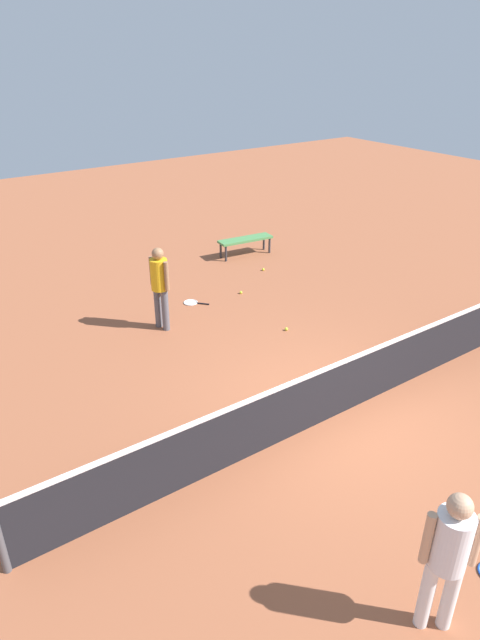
{
  "coord_description": "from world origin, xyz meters",
  "views": [
    {
      "loc": [
        5.25,
        4.81,
        5.16
      ],
      "look_at": [
        0.47,
        -2.06,
        0.9
      ],
      "focal_mm": 30.72,
      "sensor_mm": 36.0,
      "label": 1
    }
  ],
  "objects_px": {
    "player_near_side": "(160,282)",
    "tennis_ball_midcourt": "(286,329)",
    "tennis_ball_baseline": "(264,393)",
    "tennis_ball_stray_left": "(150,454)",
    "tennis_ball_by_net": "(263,269)",
    "player_far_side": "(449,553)",
    "tennis_racket_near_player": "(192,303)",
    "tennis_ball_near_player": "(241,292)",
    "courtside_bench": "(245,241)"
  },
  "relations": [
    {
      "from": "tennis_ball_baseline",
      "to": "courtside_bench",
      "type": "distance_m",
      "value": 6.6
    },
    {
      "from": "tennis_ball_baseline",
      "to": "tennis_ball_stray_left",
      "type": "relative_size",
      "value": 1.0
    },
    {
      "from": "player_near_side",
      "to": "courtside_bench",
      "type": "distance_m",
      "value": 4.59
    },
    {
      "from": "tennis_ball_baseline",
      "to": "player_far_side",
      "type": "bearing_deg",
      "value": 75.97
    },
    {
      "from": "tennis_racket_near_player",
      "to": "tennis_ball_stray_left",
      "type": "relative_size",
      "value": 8.35
    },
    {
      "from": "tennis_ball_midcourt",
      "to": "tennis_ball_baseline",
      "type": "distance_m",
      "value": 2.31
    },
    {
      "from": "player_near_side",
      "to": "player_far_side",
      "type": "bearing_deg",
      "value": 83.9
    },
    {
      "from": "tennis_ball_near_player",
      "to": "tennis_ball_by_net",
      "type": "xyz_separation_m",
      "value": [
        -1.28,
        -0.84,
        0.0
      ]
    },
    {
      "from": "player_near_side",
      "to": "tennis_ball_by_net",
      "type": "distance_m",
      "value": 3.9
    },
    {
      "from": "player_near_side",
      "to": "tennis_ball_by_net",
      "type": "height_order",
      "value": "player_near_side"
    },
    {
      "from": "player_far_side",
      "to": "courtside_bench",
      "type": "height_order",
      "value": "player_far_side"
    },
    {
      "from": "tennis_racket_near_player",
      "to": "tennis_ball_midcourt",
      "type": "bearing_deg",
      "value": 112.3
    },
    {
      "from": "tennis_ball_baseline",
      "to": "tennis_ball_stray_left",
      "type": "height_order",
      "value": "same"
    },
    {
      "from": "player_near_side",
      "to": "tennis_ball_midcourt",
      "type": "height_order",
      "value": "player_near_side"
    },
    {
      "from": "player_far_side",
      "to": "tennis_ball_by_net",
      "type": "distance_m",
      "value": 9.56
    },
    {
      "from": "tennis_ball_stray_left",
      "to": "courtside_bench",
      "type": "xyz_separation_m",
      "value": [
        -5.75,
        -5.82,
        0.38
      ]
    },
    {
      "from": "player_near_side",
      "to": "tennis_racket_near_player",
      "type": "bearing_deg",
      "value": -147.7
    },
    {
      "from": "tennis_racket_near_player",
      "to": "tennis_ball_near_player",
      "type": "xyz_separation_m",
      "value": [
        -1.19,
        0.2,
        0.02
      ]
    },
    {
      "from": "player_far_side",
      "to": "tennis_racket_near_player",
      "type": "xyz_separation_m",
      "value": [
        -1.84,
        -7.84,
        -1.0
      ]
    },
    {
      "from": "tennis_racket_near_player",
      "to": "tennis_ball_near_player",
      "type": "height_order",
      "value": "tennis_ball_near_player"
    },
    {
      "from": "tennis_racket_near_player",
      "to": "tennis_ball_stray_left",
      "type": "bearing_deg",
      "value": 53.02
    },
    {
      "from": "tennis_ball_near_player",
      "to": "courtside_bench",
      "type": "distance_m",
      "value": 2.57
    },
    {
      "from": "tennis_racket_near_player",
      "to": "tennis_ball_by_net",
      "type": "relative_size",
      "value": 8.35
    },
    {
      "from": "player_far_side",
      "to": "tennis_ball_stray_left",
      "type": "height_order",
      "value": "player_far_side"
    },
    {
      "from": "tennis_ball_by_net",
      "to": "tennis_ball_stray_left",
      "type": "xyz_separation_m",
      "value": [
        5.48,
        4.64,
        0.0
      ]
    },
    {
      "from": "player_far_side",
      "to": "tennis_racket_near_player",
      "type": "height_order",
      "value": "player_far_side"
    },
    {
      "from": "tennis_ball_midcourt",
      "to": "courtside_bench",
      "type": "distance_m",
      "value": 4.43
    },
    {
      "from": "courtside_bench",
      "to": "player_far_side",
      "type": "bearing_deg",
      "value": 64.63
    },
    {
      "from": "player_near_side",
      "to": "courtside_bench",
      "type": "relative_size",
      "value": 1.11
    },
    {
      "from": "player_near_side",
      "to": "tennis_ball_stray_left",
      "type": "bearing_deg",
      "value": 59.71
    },
    {
      "from": "player_far_side",
      "to": "tennis_ball_baseline",
      "type": "bearing_deg",
      "value": -104.03
    },
    {
      "from": "player_far_side",
      "to": "tennis_ball_near_player",
      "type": "relative_size",
      "value": 25.76
    },
    {
      "from": "player_far_side",
      "to": "tennis_racket_near_player",
      "type": "distance_m",
      "value": 8.11
    },
    {
      "from": "player_far_side",
      "to": "courtside_bench",
      "type": "xyz_separation_m",
      "value": [
        -4.58,
        -9.65,
        -0.59
      ]
    },
    {
      "from": "player_near_side",
      "to": "player_far_side",
      "type": "relative_size",
      "value": 1.0
    },
    {
      "from": "tennis_ball_near_player",
      "to": "tennis_ball_baseline",
      "type": "distance_m",
      "value": 4.06
    },
    {
      "from": "player_near_side",
      "to": "tennis_ball_stray_left",
      "type": "relative_size",
      "value": 25.76
    },
    {
      "from": "tennis_racket_near_player",
      "to": "tennis_ball_by_net",
      "type": "bearing_deg",
      "value": -165.47
    },
    {
      "from": "player_near_side",
      "to": "player_far_side",
      "type": "distance_m",
      "value": 7.2
    },
    {
      "from": "tennis_ball_by_net",
      "to": "tennis_ball_midcourt",
      "type": "height_order",
      "value": "same"
    },
    {
      "from": "tennis_ball_by_net",
      "to": "player_far_side",
      "type": "bearing_deg",
      "value": 63.11
    },
    {
      "from": "courtside_bench",
      "to": "tennis_ball_stray_left",
      "type": "bearing_deg",
      "value": 45.3
    },
    {
      "from": "player_near_side",
      "to": "tennis_ball_midcourt",
      "type": "distance_m",
      "value": 2.68
    },
    {
      "from": "tennis_ball_by_net",
      "to": "tennis_ball_baseline",
      "type": "height_order",
      "value": "same"
    },
    {
      "from": "tennis_racket_near_player",
      "to": "tennis_ball_midcourt",
      "type": "distance_m",
      "value": 2.38
    },
    {
      "from": "tennis_ball_near_player",
      "to": "tennis_ball_stray_left",
      "type": "xyz_separation_m",
      "value": [
        4.2,
        3.8,
        0.0
      ]
    },
    {
      "from": "tennis_ball_by_net",
      "to": "tennis_ball_near_player",
      "type": "bearing_deg",
      "value": 33.39
    },
    {
      "from": "tennis_ball_midcourt",
      "to": "tennis_ball_baseline",
      "type": "bearing_deg",
      "value": 41.92
    },
    {
      "from": "tennis_ball_midcourt",
      "to": "tennis_ball_baseline",
      "type": "height_order",
      "value": "same"
    },
    {
      "from": "tennis_ball_midcourt",
      "to": "tennis_ball_stray_left",
      "type": "xyz_separation_m",
      "value": [
        3.92,
        1.8,
        0.0
      ]
    }
  ]
}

